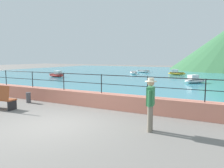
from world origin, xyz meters
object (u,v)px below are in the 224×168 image
(boat_5, at_px, (133,72))
(boat_4, at_px, (57,75))
(boat_0, at_px, (195,80))
(bollard, at_px, (28,98))
(person_walking, at_px, (150,102))
(boat_2, at_px, (176,73))
(boat_3, at_px, (143,71))

(boat_5, bearing_deg, boat_4, -125.14)
(boat_0, bearing_deg, bollard, -116.44)
(bollard, bearing_deg, person_walking, -10.99)
(boat_4, bearing_deg, boat_0, 3.69)
(person_walking, xyz_separation_m, boat_2, (-4.05, 23.49, -0.65))
(boat_0, xyz_separation_m, boat_5, (-9.36, 7.93, -0.07))
(person_walking, height_order, boat_0, person_walking)
(boat_3, xyz_separation_m, boat_4, (-6.47, -12.51, 0.07))
(boat_3, xyz_separation_m, boat_5, (-0.17, -3.57, 0.00))
(boat_5, bearing_deg, boat_3, 87.27)
(boat_4, distance_m, boat_5, 10.94)
(boat_2, relative_size, boat_5, 0.97)
(bollard, relative_size, boat_5, 0.23)
(boat_5, bearing_deg, bollard, -82.61)
(boat_0, relative_size, boat_5, 0.96)
(boat_2, bearing_deg, boat_0, -68.42)
(person_walking, relative_size, bollard, 3.18)
(person_walking, bearing_deg, boat_0, 92.22)
(boat_4, bearing_deg, boat_2, 38.88)
(bollard, distance_m, boat_4, 15.25)
(boat_2, distance_m, boat_4, 15.64)
(boat_2, bearing_deg, person_walking, -80.21)
(bollard, bearing_deg, boat_0, 63.56)
(person_walking, xyz_separation_m, boat_0, (-0.57, 14.68, -0.65))
(boat_2, distance_m, boat_5, 5.94)
(boat_4, height_order, boat_5, boat_4)
(boat_4, xyz_separation_m, boat_5, (6.30, 8.94, -0.07))
(person_walking, bearing_deg, boat_3, 110.45)
(boat_3, bearing_deg, boat_2, -25.28)
(boat_0, relative_size, boat_4, 0.98)
(boat_2, bearing_deg, bollard, -98.05)
(person_walking, bearing_deg, bollard, 169.01)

